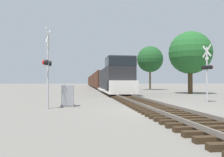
% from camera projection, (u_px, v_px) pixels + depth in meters
% --- Properties ---
extents(ground_plane, '(400.00, 400.00, 0.00)m').
position_uv_depth(ground_plane, '(157.00, 110.00, 11.80)').
color(ground_plane, slate).
extents(rail_track_bed, '(2.60, 160.00, 0.31)m').
position_uv_depth(rail_track_bed, '(157.00, 108.00, 11.80)').
color(rail_track_bed, '#382819').
rests_on(rail_track_bed, ground).
extents(freight_train, '(2.92, 83.68, 4.20)m').
position_uv_depth(freight_train, '(97.00, 81.00, 62.22)').
color(freight_train, '#232326').
rests_on(freight_train, ground).
extents(crossing_signal_near, '(0.41, 1.01, 4.55)m').
position_uv_depth(crossing_signal_near, '(47.00, 64.00, 12.38)').
color(crossing_signal_near, '#B7B7BC').
rests_on(crossing_signal_near, ground).
extents(crossing_signal_far, '(0.45, 1.01, 4.29)m').
position_uv_depth(crossing_signal_far, '(207.00, 69.00, 16.26)').
color(crossing_signal_far, '#B7B7BC').
rests_on(crossing_signal_far, ground).
extents(relay_cabinet, '(0.80, 0.65, 1.32)m').
position_uv_depth(relay_cabinet, '(68.00, 96.00, 13.51)').
color(relay_cabinet, slate).
rests_on(relay_cabinet, ground).
extents(tree_far_right, '(5.49, 5.49, 8.07)m').
position_uv_depth(tree_far_right, '(190.00, 53.00, 28.29)').
color(tree_far_right, '#473521').
rests_on(tree_far_right, ground).
extents(tree_mid_background, '(5.07, 5.07, 8.51)m').
position_uv_depth(tree_mid_background, '(150.00, 59.00, 42.57)').
color(tree_mid_background, brown).
rests_on(tree_mid_background, ground).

